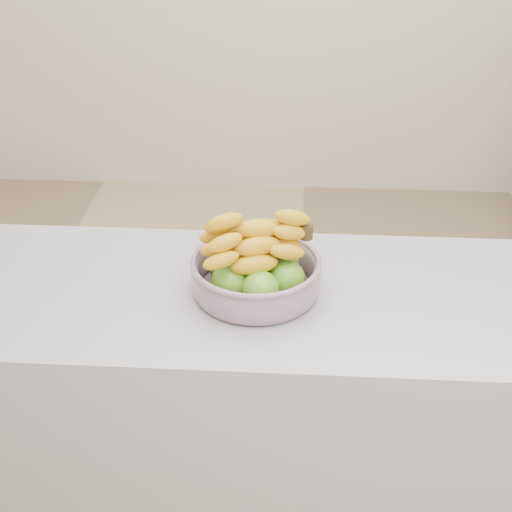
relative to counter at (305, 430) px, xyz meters
The scene contains 3 objects.
ground 0.69m from the counter, 90.00° to the left, with size 4.00×4.00×0.00m, color tan.
counter is the anchor object (origin of this frame).
fruit_bowl 0.53m from the counter, behind, with size 0.31×0.31×0.20m.
Camera 1 is at (-0.04, -1.95, 1.85)m, focal length 50.00 mm.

